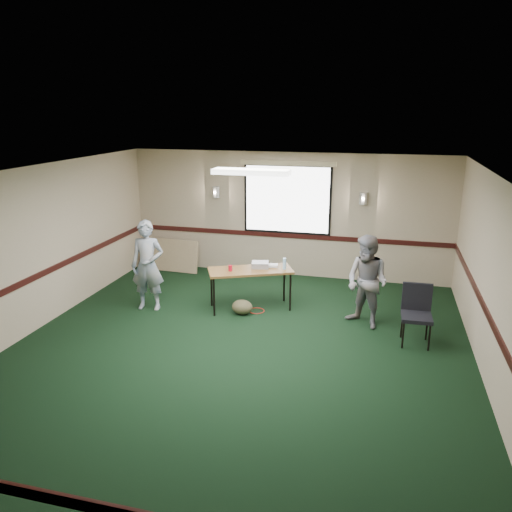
% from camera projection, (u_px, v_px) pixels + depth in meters
% --- Properties ---
extents(ground, '(8.00, 8.00, 0.00)m').
position_uv_depth(ground, '(234.00, 356.00, 7.49)').
color(ground, black).
rests_on(ground, ground).
extents(room_shell, '(8.00, 8.02, 8.00)m').
position_uv_depth(room_shell, '(267.00, 223.00, 9.02)').
color(room_shell, tan).
rests_on(room_shell, ground).
extents(folding_table, '(1.63, 1.19, 0.76)m').
position_uv_depth(folding_table, '(250.00, 272.00, 9.10)').
color(folding_table, brown).
rests_on(folding_table, ground).
extents(projector, '(0.36, 0.32, 0.10)m').
position_uv_depth(projector, '(260.00, 265.00, 9.19)').
color(projector, '#919199').
rests_on(projector, folding_table).
extents(game_console, '(0.21, 0.18, 0.05)m').
position_uv_depth(game_console, '(273.00, 266.00, 9.23)').
color(game_console, silver).
rests_on(game_console, folding_table).
extents(red_cup, '(0.07, 0.07, 0.11)m').
position_uv_depth(red_cup, '(230.00, 268.00, 8.99)').
color(red_cup, '#B20B1E').
rests_on(red_cup, folding_table).
extents(water_bottle, '(0.06, 0.06, 0.21)m').
position_uv_depth(water_bottle, '(285.00, 264.00, 9.07)').
color(water_bottle, '#94CCF3').
rests_on(water_bottle, folding_table).
extents(duffel_bag, '(0.43, 0.36, 0.27)m').
position_uv_depth(duffel_bag, '(242.00, 307.00, 8.99)').
color(duffel_bag, '#4D462C').
rests_on(duffel_bag, ground).
extents(cable_coil, '(0.38, 0.38, 0.01)m').
position_uv_depth(cable_coil, '(257.00, 311.00, 9.16)').
color(cable_coil, red).
rests_on(cable_coil, ground).
extents(folded_table, '(1.43, 0.28, 0.73)m').
position_uv_depth(folded_table, '(169.00, 255.00, 11.37)').
color(folded_table, '#9D8061').
rests_on(folded_table, ground).
extents(conference_chair, '(0.47, 0.49, 0.94)m').
position_uv_depth(conference_chair, '(417.00, 309.00, 7.82)').
color(conference_chair, black).
rests_on(conference_chair, ground).
extents(person_left, '(0.66, 0.48, 1.67)m').
position_uv_depth(person_left, '(148.00, 266.00, 9.06)').
color(person_left, '#446397').
rests_on(person_left, ground).
extents(person_right, '(0.97, 0.93, 1.58)m').
position_uv_depth(person_right, '(367.00, 282.00, 8.33)').
color(person_right, slate).
rests_on(person_right, ground).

